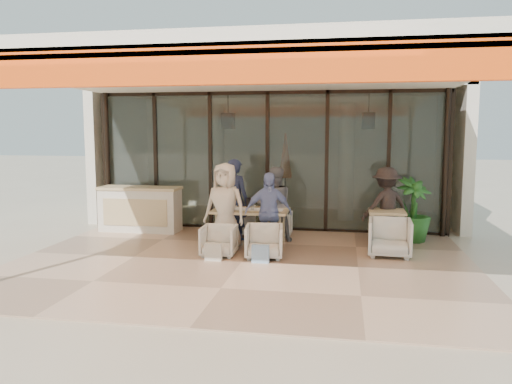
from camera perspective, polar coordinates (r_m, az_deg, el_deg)
ground at (r=8.81m, az=-1.67°, el=-8.13°), size 70.00×70.00×0.00m
terrace_floor at (r=8.81m, az=-1.67°, el=-8.10°), size 8.00×6.00×0.01m
terrace_structure at (r=8.30m, az=-2.13°, el=13.57°), size 8.00×6.00×3.40m
glass_storefront at (r=11.48m, az=1.32°, el=3.49°), size 8.08×0.10×3.20m
interior_block at (r=13.75m, az=2.82°, el=6.68°), size 9.05×3.62×3.52m
host_counter at (r=11.69m, az=-13.09°, el=-1.90°), size 1.85×0.65×1.04m
dining_table at (r=9.98m, az=-0.63°, el=-2.31°), size 1.50×0.90×0.93m
chair_far_left at (r=11.03m, az=-1.84°, el=-3.14°), size 0.81×0.77×0.72m
chair_far_right at (r=10.90m, az=2.49°, el=-3.54°), size 0.60×0.57×0.62m
chair_near_left at (r=9.22m, az=-4.26°, el=-5.43°), size 0.64×0.60×0.64m
chair_near_right at (r=9.05m, az=0.92°, el=-5.50°), size 0.73×0.69×0.68m
diner_navy at (r=10.47m, az=-2.41°, el=-0.90°), size 0.74×0.62×1.73m
diner_grey at (r=10.33m, az=2.15°, el=-1.45°), size 0.93×0.84×1.57m
diner_cream at (r=9.60m, az=-3.56°, el=-1.72°), size 0.91×0.68×1.70m
diner_periwinkle at (r=9.46m, az=1.40°, el=-2.35°), size 0.96×0.58×1.53m
tote_bag_cream at (r=8.88m, az=-4.89°, el=-6.91°), size 0.30×0.10×0.34m
tote_bag_blue at (r=8.71m, az=0.51°, el=-7.16°), size 0.30×0.10×0.34m
side_table at (r=10.17m, az=14.71°, el=-2.64°), size 0.70×0.70×0.74m
side_chair at (r=9.48m, az=15.04°, el=-4.86°), size 0.80×0.75×0.78m
standing_woman at (r=10.44m, az=14.64°, el=-1.55°), size 1.18×0.99×1.58m
potted_palm at (r=10.80m, az=17.41°, el=-1.99°), size 1.05×1.05×1.35m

